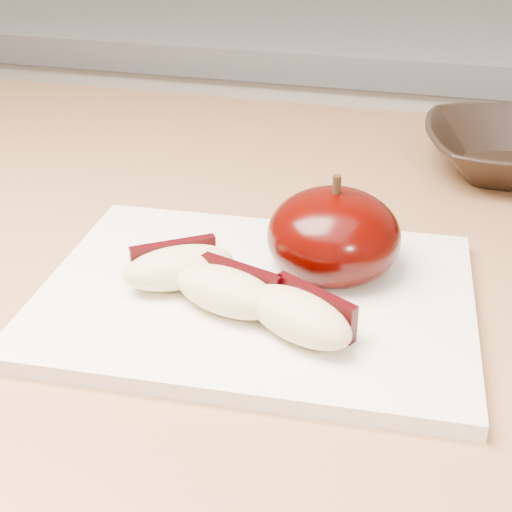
# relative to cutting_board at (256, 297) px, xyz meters

# --- Properties ---
(back_cabinet) EXTENTS (2.40, 0.62, 0.94)m
(back_cabinet) POSITION_rel_cutting_board_xyz_m (-0.09, 0.81, -0.43)
(back_cabinet) COLOR silver
(back_cabinet) RESTS_ON ground
(cutting_board) EXTENTS (0.29, 0.22, 0.01)m
(cutting_board) POSITION_rel_cutting_board_xyz_m (0.00, 0.00, 0.00)
(cutting_board) COLOR white
(cutting_board) RESTS_ON island_counter
(apple_half) EXTENTS (0.11, 0.11, 0.08)m
(apple_half) POSITION_rel_cutting_board_xyz_m (0.04, 0.04, 0.03)
(apple_half) COLOR black
(apple_half) RESTS_ON cutting_board
(apple_wedge_a) EXTENTS (0.08, 0.07, 0.03)m
(apple_wedge_a) POSITION_rel_cutting_board_xyz_m (-0.05, -0.01, 0.02)
(apple_wedge_a) COLOR #D9C28A
(apple_wedge_a) RESTS_ON cutting_board
(apple_wedge_b) EXTENTS (0.08, 0.06, 0.03)m
(apple_wedge_b) POSITION_rel_cutting_board_xyz_m (-0.01, -0.03, 0.02)
(apple_wedge_b) COLOR #D9C28A
(apple_wedge_b) RESTS_ON cutting_board
(apple_wedge_c) EXTENTS (0.08, 0.07, 0.03)m
(apple_wedge_c) POSITION_rel_cutting_board_xyz_m (0.04, -0.04, 0.02)
(apple_wedge_c) COLOR #D9C28A
(apple_wedge_c) RESTS_ON cutting_board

